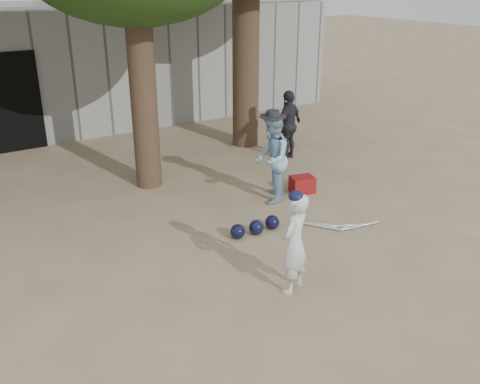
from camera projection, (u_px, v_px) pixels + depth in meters
ground at (243, 297)px, 6.70m from camera, size 70.00×70.00×0.00m
boy_player at (294, 243)px, 6.62m from camera, size 0.58×0.50×1.33m
spectator_blue at (272, 159)px, 9.26m from camera, size 0.95×0.96×1.57m
spectator_dark at (289, 125)px, 11.44m from camera, size 0.95×0.67×1.50m
red_bag at (302, 185)px, 9.86m from camera, size 0.49×0.41×0.30m
back_building at (30, 65)px, 14.15m from camera, size 16.00×5.24×3.00m
helmet_row at (256, 227)px, 8.29m from camera, size 0.87×0.27×0.23m
bat_pile at (339, 226)px, 8.53m from camera, size 1.12×0.76×0.06m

